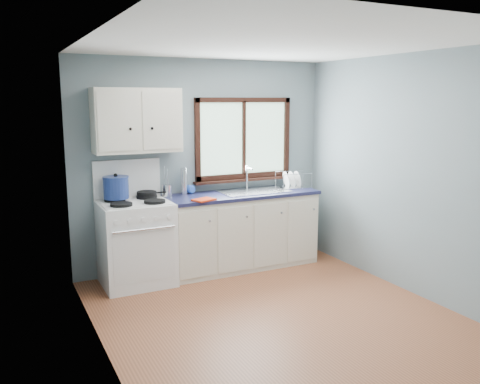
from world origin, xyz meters
name	(u,v)px	position (x,y,z in m)	size (l,w,h in m)	color
floor	(277,318)	(0.00, 0.00, -0.01)	(3.20, 3.60, 0.02)	#965433
ceiling	(281,42)	(0.00, 0.00, 2.51)	(3.20, 3.60, 0.02)	white
wall_back	(203,164)	(0.00, 1.81, 1.25)	(3.20, 0.02, 2.50)	gray
wall_front	(437,233)	(0.00, -1.81, 1.25)	(3.20, 0.02, 2.50)	gray
wall_left	(98,202)	(-1.61, 0.00, 1.25)	(0.02, 3.60, 2.50)	gray
wall_right	(412,175)	(1.61, 0.00, 1.25)	(0.02, 3.60, 2.50)	gray
gas_range	(136,240)	(-0.95, 1.47, 0.49)	(0.76, 0.69, 1.36)	white
base_cabinets	(241,234)	(0.36, 1.49, 0.41)	(1.85, 0.60, 0.88)	beige
countertop	(241,194)	(0.36, 1.49, 0.90)	(1.89, 0.64, 0.04)	#151634
sink	(254,196)	(0.54, 1.49, 0.86)	(0.84, 0.46, 0.44)	silver
window	(244,144)	(0.54, 1.77, 1.48)	(1.36, 0.10, 1.03)	#9EC6A8
upper_cabinets	(137,120)	(-0.85, 1.63, 1.80)	(0.95, 0.35, 0.70)	beige
skillet	(147,193)	(-0.77, 1.63, 0.98)	(0.34, 0.24, 0.04)	black
stockpot	(116,187)	(-1.11, 1.60, 1.08)	(0.36, 0.36, 0.28)	navy
utensil_crock	(167,190)	(-0.52, 1.65, 0.99)	(0.12, 0.12, 0.35)	silver
thermos	(184,181)	(-0.30, 1.68, 1.08)	(0.07, 0.07, 0.32)	silver
soap_bottle	(193,183)	(-0.19, 1.68, 1.05)	(0.10, 0.10, 0.27)	blue
dish_towel	(204,200)	(-0.22, 1.25, 0.93)	(0.24, 0.17, 0.02)	red
dish_rack	(293,183)	(1.11, 1.53, 0.98)	(0.45, 0.37, 0.21)	silver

